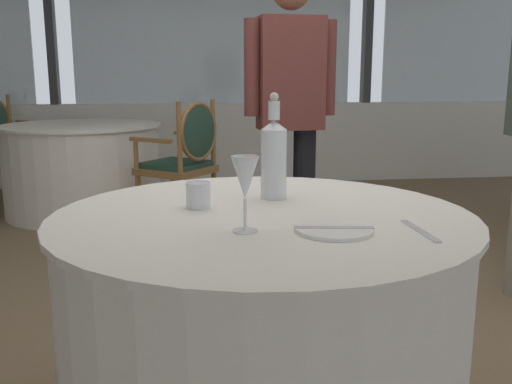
{
  "coord_description": "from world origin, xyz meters",
  "views": [
    {
      "loc": [
        -0.36,
        -2.5,
        1.13
      ],
      "look_at": [
        -0.15,
        -0.9,
        0.8
      ],
      "focal_mm": 39.52,
      "sensor_mm": 36.0,
      "label": 1
    }
  ],
  "objects": [
    {
      "name": "wine_glass",
      "position": [
        -0.21,
        -1.13,
        0.88
      ],
      "size": [
        0.07,
        0.07,
        0.19
      ],
      "color": "white",
      "rests_on": "foreground_table"
    },
    {
      "name": "butter_knife",
      "position": [
        0.02,
        -1.15,
        0.75
      ],
      "size": [
        0.2,
        0.05,
        0.0
      ],
      "primitive_type": "cube",
      "rotation": [
        0.0,
        0.0,
        -0.15
      ],
      "color": "silver",
      "rests_on": "foreground_table"
    },
    {
      "name": "dinner_fork",
      "position": [
        0.24,
        -1.18,
        0.74
      ],
      "size": [
        0.02,
        0.21,
        0.0
      ],
      "primitive_type": "cube",
      "rotation": [
        0.0,
        0.0,
        1.59
      ],
      "color": "silver",
      "rests_on": "foreground_table"
    },
    {
      "name": "window_wall_far",
      "position": [
        -0.0,
        3.49,
        1.1
      ],
      "size": [
        10.32,
        0.14,
        2.75
      ],
      "color": "silver",
      "rests_on": "ground_plane"
    },
    {
      "name": "background_table_0",
      "position": [
        -1.19,
        2.3,
        0.37
      ],
      "size": [
        1.31,
        1.31,
        0.74
      ],
      "color": "white",
      "rests_on": "ground_plane"
    },
    {
      "name": "diner_person_1",
      "position": [
        0.25,
        0.68,
        0.97
      ],
      "size": [
        0.53,
        0.22,
        1.7
      ],
      "rotation": [
        0.0,
        0.0,
        4.78
      ],
      "color": "black",
      "rests_on": "ground_plane"
    },
    {
      "name": "ground_plane",
      "position": [
        0.0,
        0.0,
        0.0
      ],
      "size": [
        13.42,
        13.42,
        0.0
      ],
      "primitive_type": "plane",
      "color": "#756047"
    },
    {
      "name": "foreground_table",
      "position": [
        -0.13,
        -0.94,
        0.37
      ],
      "size": [
        1.22,
        1.22,
        0.74
      ],
      "color": "white",
      "rests_on": "ground_plane"
    },
    {
      "name": "water_tumbler",
      "position": [
        -0.32,
        -0.84,
        0.78
      ],
      "size": [
        0.07,
        0.07,
        0.08
      ],
      "primitive_type": "cylinder",
      "color": "white",
      "rests_on": "foreground_table"
    },
    {
      "name": "water_bottle",
      "position": [
        -0.07,
        -0.74,
        0.88
      ],
      "size": [
        0.08,
        0.08,
        0.34
      ],
      "color": "white",
      "rests_on": "foreground_table"
    },
    {
      "name": "dining_chair_0_0",
      "position": [
        -2.03,
        2.97,
        0.57
      ],
      "size": [
        0.65,
        0.66,
        0.96
      ],
      "rotation": [
        0.0,
        0.0,
        5.61
      ],
      "color": "olive",
      "rests_on": "ground_plane"
    },
    {
      "name": "side_plate",
      "position": [
        0.02,
        -1.15,
        0.75
      ],
      "size": [
        0.2,
        0.2,
        0.01
      ],
      "primitive_type": "cylinder",
      "color": "white",
      "rests_on": "foreground_table"
    },
    {
      "name": "dining_chair_0_1",
      "position": [
        -0.34,
        1.63,
        0.56
      ],
      "size": [
        0.65,
        0.66,
        0.96
      ],
      "rotation": [
        0.0,
        0.0,
        8.75
      ],
      "color": "olive",
      "rests_on": "ground_plane"
    }
  ]
}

